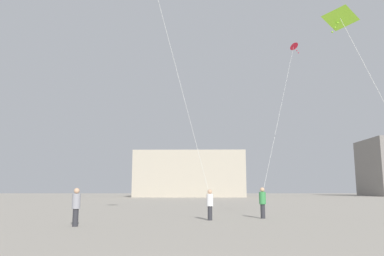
{
  "coord_description": "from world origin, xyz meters",
  "views": [
    {
      "loc": [
        0.22,
        -5.13,
        1.62
      ],
      "look_at": [
        0.0,
        21.29,
        5.97
      ],
      "focal_mm": 34.92,
      "sensor_mm": 36.0,
      "label": 1
    }
  ],
  "objects_px": {
    "kite_lime_delta": "(341,20)",
    "person_in_grey": "(76,205)",
    "person_in_white": "(210,203)",
    "kite_crimson_diamond": "(293,49)",
    "building_left_hall": "(190,174)",
    "person_in_green": "(263,201)"
  },
  "relations": [
    {
      "from": "kite_lime_delta",
      "to": "person_in_grey",
      "type": "bearing_deg",
      "value": -176.64
    },
    {
      "from": "person_in_white",
      "to": "kite_lime_delta",
      "type": "height_order",
      "value": "kite_lime_delta"
    },
    {
      "from": "kite_lime_delta",
      "to": "kite_crimson_diamond",
      "type": "bearing_deg",
      "value": 83.62
    },
    {
      "from": "person_in_grey",
      "to": "building_left_hall",
      "type": "xyz_separation_m",
      "value": [
        4.09,
        64.5,
        3.92
      ]
    },
    {
      "from": "person_in_green",
      "to": "person_in_grey",
      "type": "xyz_separation_m",
      "value": [
        -9.13,
        -4.67,
        -0.03
      ]
    },
    {
      "from": "person_in_white",
      "to": "kite_crimson_diamond",
      "type": "distance_m",
      "value": 19.91
    },
    {
      "from": "person_in_grey",
      "to": "kite_crimson_diamond",
      "type": "height_order",
      "value": "kite_crimson_diamond"
    },
    {
      "from": "person_in_white",
      "to": "building_left_hall",
      "type": "relative_size",
      "value": 0.07
    },
    {
      "from": "person_in_green",
      "to": "person_in_grey",
      "type": "distance_m",
      "value": 10.26
    },
    {
      "from": "person_in_white",
      "to": "building_left_hall",
      "type": "xyz_separation_m",
      "value": [
        -2.01,
        61.11,
        3.96
      ]
    },
    {
      "from": "person_in_grey",
      "to": "kite_crimson_diamond",
      "type": "xyz_separation_m",
      "value": [
        14.3,
        15.62,
        13.36
      ]
    },
    {
      "from": "person_in_green",
      "to": "person_in_grey",
      "type": "height_order",
      "value": "person_in_green"
    },
    {
      "from": "person_in_green",
      "to": "kite_lime_delta",
      "type": "relative_size",
      "value": 0.19
    },
    {
      "from": "kite_crimson_diamond",
      "to": "building_left_hall",
      "type": "bearing_deg",
      "value": 101.8
    },
    {
      "from": "kite_lime_delta",
      "to": "building_left_hall",
      "type": "xyz_separation_m",
      "value": [
        -8.55,
        63.76,
        -5.14
      ]
    },
    {
      "from": "building_left_hall",
      "to": "kite_crimson_diamond",
      "type": "bearing_deg",
      "value": -78.2
    },
    {
      "from": "person_in_green",
      "to": "kite_lime_delta",
      "type": "height_order",
      "value": "kite_lime_delta"
    },
    {
      "from": "kite_lime_delta",
      "to": "building_left_hall",
      "type": "relative_size",
      "value": 0.39
    },
    {
      "from": "person_in_grey",
      "to": "person_in_white",
      "type": "relative_size",
      "value": 1.04
    },
    {
      "from": "person_in_white",
      "to": "kite_crimson_diamond",
      "type": "relative_size",
      "value": 0.12
    },
    {
      "from": "person_in_green",
      "to": "person_in_white",
      "type": "bearing_deg",
      "value": -165.22
    },
    {
      "from": "person_in_white",
      "to": "kite_lime_delta",
      "type": "distance_m",
      "value": 11.52
    }
  ]
}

